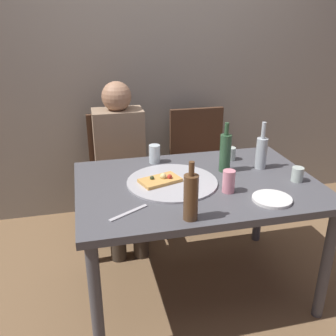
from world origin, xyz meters
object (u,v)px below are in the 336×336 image
wine_glass (230,154)px  pizza_slice_last (160,180)px  beer_bottle (191,196)px  plate_stack (272,199)px  tumbler_near (297,174)px  table_knife (129,213)px  chair_left (119,166)px  pizza_tray (172,182)px  guest_in_sweater (121,157)px  water_bottle (225,152)px  tumbler_far (155,154)px  chair_right (200,159)px  dining_table (197,195)px  soda_can (229,181)px  wine_bottle (261,152)px

wine_glass → pizza_slice_last: bearing=-153.7°
beer_bottle → plate_stack: 0.47m
tumbler_near → table_knife: (-0.98, -0.15, -0.04)m
beer_bottle → table_knife: bearing=156.8°
chair_left → plate_stack: bearing=119.4°
plate_stack → tumbler_near: bearing=36.4°
pizza_tray → guest_in_sweater: 0.72m
water_bottle → tumbler_near: 0.42m
tumbler_far → guest_in_sweater: bearing=116.2°
pizza_tray → water_bottle: 0.38m
beer_bottle → water_bottle: size_ratio=0.95×
pizza_slice_last → table_knife: bearing=-126.9°
wine_glass → chair_right: bearing=91.1°
pizza_slice_last → tumbler_far: tumbler_far is taller
dining_table → chair_left: chair_left is taller
pizza_slice_last → wine_glass: size_ratio=3.03×
dining_table → soda_can: soda_can is taller
wine_bottle → water_bottle: size_ratio=0.97×
pizza_slice_last → wine_bottle: bearing=7.5°
water_bottle → guest_in_sweater: size_ratio=0.26×
dining_table → tumbler_far: (-0.18, 0.35, 0.14)m
chair_right → pizza_slice_last: bearing=58.7°
wine_glass → guest_in_sweater: 0.80m
pizza_tray → beer_bottle: bearing=-91.8°
pizza_tray → plate_stack: plate_stack is taller
tumbler_far → soda_can: soda_can is taller
beer_bottle → pizza_tray: bearing=88.2°
beer_bottle → table_knife: (-0.27, 0.12, -0.11)m
table_knife → tumbler_far: bearing=-142.5°
pizza_slice_last → soda_can: bearing=-29.0°
table_knife → chair_right: size_ratio=0.24×
plate_stack → guest_in_sweater: 1.20m
pizza_tray → water_bottle: size_ratio=1.70×
beer_bottle → tumbler_near: size_ratio=3.48×
tumbler_near → soda_can: bearing=-174.8°
plate_stack → chair_right: bearing=90.1°
tumbler_near → wine_glass: bearing=121.1°
dining_table → wine_glass: size_ratio=16.38×
pizza_tray → plate_stack: (0.44, -0.32, 0.00)m
pizza_slice_last → soda_can: 0.38m
wine_glass → water_bottle: bearing=-122.5°
pizza_tray → tumbler_far: tumbler_far is taller
tumbler_far → chair_left: chair_left is taller
soda_can → chair_left: 1.15m
wine_bottle → chair_right: 0.82m
dining_table → tumbler_near: bearing=-11.9°
beer_bottle → wine_glass: 0.81m
dining_table → tumbler_far: bearing=116.7°
wine_glass → table_knife: 0.92m
pizza_slice_last → plate_stack: size_ratio=1.24×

